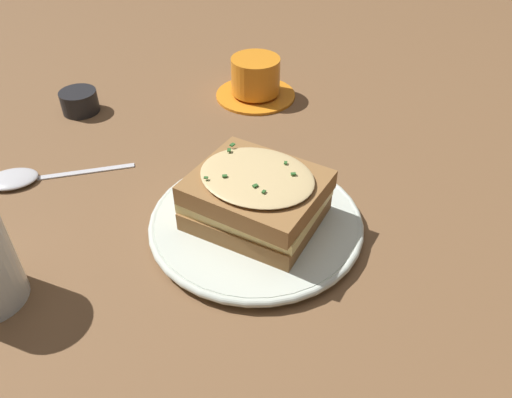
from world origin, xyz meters
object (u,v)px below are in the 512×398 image
Objects in this scene: dinner_plate at (256,223)px; spoon at (20,178)px; teacup_with_saucer at (255,80)px; condiment_pot at (79,102)px; sandwich at (256,197)px.

spoon is at bearing 167.95° from dinner_plate.
teacup_with_saucer reaches higher than condiment_pot.
spoon is at bearing 167.79° from sandwich.
dinner_plate is 1.31× the size of spoon.
sandwich is at bearing -64.06° from dinner_plate.
condiment_pot is (0.01, 0.18, 0.01)m from spoon.
teacup_with_saucer reaches higher than spoon.
sandwich is 0.38m from condiment_pot.
condiment_pot is at bearing 139.80° from dinner_plate.
dinner_plate is 0.31m from spoon.
sandwich is at bearing 167.77° from teacup_with_saucer.
spoon is (-0.30, 0.07, -0.04)m from sandwich.
teacup_with_saucer is (-0.03, 0.31, -0.02)m from sandwich.
teacup_with_saucer is at bearing -66.25° from spoon.
condiment_pot is at bearing 139.73° from sandwich.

